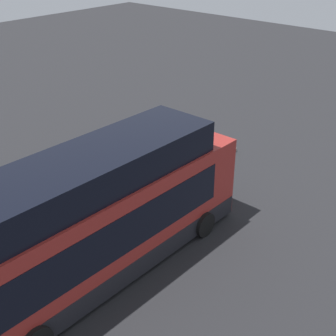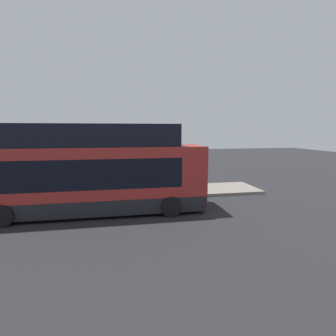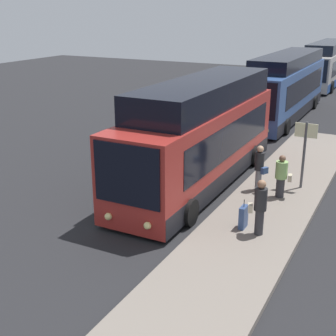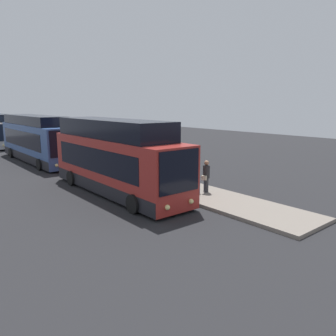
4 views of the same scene
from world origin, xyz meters
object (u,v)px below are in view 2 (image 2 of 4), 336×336
at_px(passenger_waiting, 94,180).
at_px(passenger_with_bags, 101,178).
at_px(bus_lead, 87,174).
at_px(passenger_boarding, 154,174).
at_px(sign_post, 78,164).
at_px(suitcase, 152,186).

relative_size(passenger_waiting, passenger_with_bags, 1.09).
relative_size(bus_lead, passenger_waiting, 6.20).
xyz_separation_m(bus_lead, passenger_waiting, (0.07, 2.47, -0.72)).
relative_size(bus_lead, passenger_boarding, 6.12).
bearing_deg(sign_post, passenger_waiting, -54.68).
height_order(bus_lead, passenger_waiting, bus_lead).
xyz_separation_m(passenger_boarding, suitcase, (-0.21, -0.56, -0.60)).
height_order(bus_lead, suitcase, bus_lead).
bearing_deg(passenger_waiting, passenger_with_bags, 96.13).
relative_size(bus_lead, suitcase, 11.28).
xyz_separation_m(bus_lead, suitcase, (3.45, 3.01, -1.31)).
relative_size(passenger_waiting, suitcase, 1.82).
distance_m(passenger_with_bags, suitcase, 3.13).
distance_m(bus_lead, sign_post, 3.98).
relative_size(bus_lead, sign_post, 4.18).
height_order(passenger_boarding, suitcase, passenger_boarding).
xyz_separation_m(suitcase, sign_post, (-4.38, 0.86, 1.34)).
relative_size(suitcase, sign_post, 0.37).
xyz_separation_m(passenger_waiting, suitcase, (3.38, 0.54, -0.60)).
bearing_deg(passenger_with_bags, suitcase, -16.28).
distance_m(passenger_waiting, suitcase, 3.48).
distance_m(bus_lead, passenger_with_bags, 3.52).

